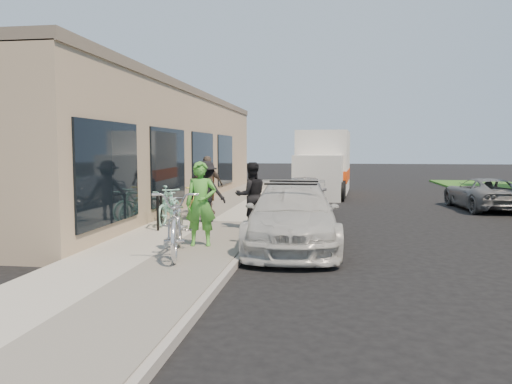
{
  "coord_description": "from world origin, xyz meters",
  "views": [
    {
      "loc": [
        1.21,
        -10.12,
        2.12
      ],
      "look_at": [
        -0.59,
        1.96,
        1.05
      ],
      "focal_mm": 35.0,
      "sensor_mm": 36.0,
      "label": 1
    }
  ],
  "objects": [
    {
      "name": "cruiser_bike_a",
      "position": [
        -3.04,
        2.57,
        0.64
      ],
      "size": [
        1.25,
        1.61,
        0.97
      ],
      "primitive_type": "imported",
      "rotation": [
        0.0,
        0.0,
        0.57
      ],
      "color": "#96E0CA",
      "rests_on": "sidewalk"
    },
    {
      "name": "far_car_gray",
      "position": [
        6.51,
        8.13,
        0.55
      ],
      "size": [
        2.16,
        4.08,
        1.09
      ],
      "primitive_type": "imported",
      "rotation": [
        0.0,
        0.0,
        3.23
      ],
      "color": "slate",
      "rests_on": "ground"
    },
    {
      "name": "sandwich_board",
      "position": [
        -3.38,
        8.07,
        0.61
      ],
      "size": [
        0.61,
        0.61,
        0.9
      ],
      "rotation": [
        0.0,
        0.0,
        0.12
      ],
      "color": "black",
      "rests_on": "sidewalk"
    },
    {
      "name": "moving_truck",
      "position": [
        0.9,
        12.86,
        1.29
      ],
      "size": [
        2.61,
        6.05,
        2.91
      ],
      "rotation": [
        0.0,
        0.0,
        -0.07
      ],
      "color": "silver",
      "rests_on": "ground"
    },
    {
      "name": "bike_rack",
      "position": [
        -2.92,
        1.53,
        0.67
      ],
      "size": [
        0.17,
        0.6,
        0.86
      ],
      "rotation": [
        0.0,
        0.0,
        0.19
      ],
      "color": "black",
      "rests_on": "sidewalk"
    },
    {
      "name": "ground",
      "position": [
        0.0,
        0.0,
        0.0
      ],
      "size": [
        120.0,
        120.0,
        0.0
      ],
      "primitive_type": "plane",
      "color": "black",
      "rests_on": "ground"
    },
    {
      "name": "sedan_silver",
      "position": [
        0.37,
        6.55,
        0.61
      ],
      "size": [
        1.62,
        3.64,
        1.22
      ],
      "primitive_type": "imported",
      "rotation": [
        0.0,
        0.0,
        0.05
      ],
      "color": "#9B9BA0",
      "rests_on": "ground"
    },
    {
      "name": "curb",
      "position": [
        -0.45,
        3.0,
        0.07
      ],
      "size": [
        0.12,
        34.0,
        0.13
      ],
      "primitive_type": "cube",
      "color": "gray",
      "rests_on": "ground"
    },
    {
      "name": "man_standing",
      "position": [
        -0.7,
        1.92,
        0.97
      ],
      "size": [
        0.98,
        0.89,
        1.63
      ],
      "primitive_type": "imported",
      "rotation": [
        0.0,
        0.0,
        3.57
      ],
      "color": "black",
      "rests_on": "sidewalk"
    },
    {
      "name": "sedan_white",
      "position": [
        0.42,
        0.5,
        0.68
      ],
      "size": [
        2.19,
        4.81,
        1.4
      ],
      "rotation": [
        0.0,
        0.0,
        0.06
      ],
      "color": "beige",
      "rests_on": "ground"
    },
    {
      "name": "storefront",
      "position": [
        -5.24,
        7.99,
        2.12
      ],
      "size": [
        3.6,
        20.0,
        4.22
      ],
      "color": "tan",
      "rests_on": "ground"
    },
    {
      "name": "sidewalk",
      "position": [
        -2.0,
        3.0,
        0.07
      ],
      "size": [
        3.0,
        34.0,
        0.15
      ],
      "primitive_type": "cube",
      "color": "#A6A395",
      "rests_on": "ground"
    },
    {
      "name": "woman_rider",
      "position": [
        -1.37,
        -0.37,
        1.0
      ],
      "size": [
        0.68,
        0.51,
        1.71
      ],
      "primitive_type": "imported",
      "rotation": [
        0.0,
        0.0,
        0.17
      ],
      "color": "green",
      "rests_on": "sidewalk"
    },
    {
      "name": "cruiser_bike_c",
      "position": [
        -2.64,
        3.91,
        0.61
      ],
      "size": [
        0.47,
        1.54,
        0.92
      ],
      "primitive_type": "imported",
      "rotation": [
        0.0,
        0.0,
        -0.02
      ],
      "color": "gold",
      "rests_on": "sidewalk"
    },
    {
      "name": "bystander_a",
      "position": [
        -2.06,
        2.83,
        0.97
      ],
      "size": [
        1.15,
        0.79,
        1.64
      ],
      "primitive_type": "imported",
      "rotation": [
        0.0,
        0.0,
        2.96
      ],
      "color": "black",
      "rests_on": "sidewalk"
    },
    {
      "name": "tandem_bike",
      "position": [
        -1.58,
        -1.26,
        0.75
      ],
      "size": [
        1.35,
        2.43,
        1.21
      ],
      "primitive_type": "imported",
      "rotation": [
        0.0,
        0.0,
        0.25
      ],
      "color": "silver",
      "rests_on": "sidewalk"
    },
    {
      "name": "bystander_b",
      "position": [
        -2.45,
        4.4,
        1.02
      ],
      "size": [
        1.09,
        0.92,
        1.74
      ],
      "primitive_type": "imported",
      "rotation": [
        0.0,
        0.0,
        0.58
      ],
      "color": "brown",
      "rests_on": "sidewalk"
    },
    {
      "name": "cruiser_bike_b",
      "position": [
        -2.93,
        2.37,
        0.59
      ],
      "size": [
        0.59,
        1.69,
        0.88
      ],
      "primitive_type": "imported",
      "rotation": [
        0.0,
        0.0,
        -0.0
      ],
      "color": "#96E0CA",
      "rests_on": "sidewalk"
    }
  ]
}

